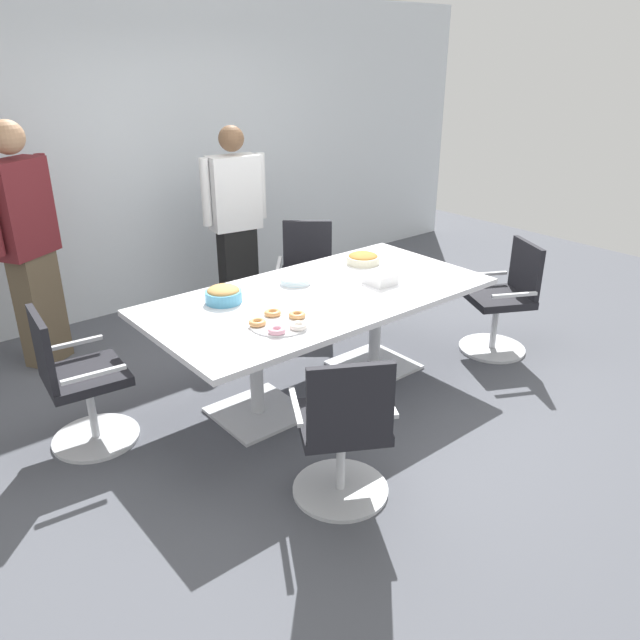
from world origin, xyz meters
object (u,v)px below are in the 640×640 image
Objects in this scene: snack_bowl_pretzels at (363,258)px; snack_bowl_cookies at (223,294)px; office_chair_1 at (503,304)px; person_standing_1 at (236,220)px; office_chair_3 at (78,386)px; office_chair_0 at (343,436)px; napkin_pile at (380,278)px; office_chair_2 at (307,281)px; plate_stack at (295,280)px; conference_table at (320,310)px; donut_platter at (280,322)px; person_standing_0 at (28,243)px.

snack_bowl_pretzels is 1.27m from snack_bowl_cookies.
person_standing_1 reaches higher than office_chair_1.
office_chair_3 is 0.53× the size of person_standing_1.
office_chair_1 reaches higher than snack_bowl_cookies.
office_chair_1 is (2.24, 0.57, 0.00)m from office_chair_0.
person_standing_1 is at bearing 98.78° from office_chair_0.
napkin_pile is (1.05, -0.41, -0.02)m from snack_bowl_cookies.
office_chair_2 is 2.33m from office_chair_3.
office_chair_3 is 3.51× the size of snack_bowl_pretzels.
snack_bowl_pretzels is 0.69m from plate_stack.
office_chair_0 is 4.77× the size of napkin_pile.
conference_table is 6.38× the size of donut_platter.
office_chair_3 is 4.77× the size of napkin_pile.
office_chair_0 and office_chair_2 have the same top height.
office_chair_0 is 1.49m from napkin_pile.
person_standing_1 is 1.39m from plate_stack.
plate_stack is (1.38, -1.47, -0.20)m from person_standing_0.
napkin_pile reaches higher than conference_table.
office_chair_0 is 1.49m from plate_stack.
office_chair_2 is at bearing 46.26° from donut_platter.
snack_bowl_pretzels is 0.69× the size of donut_platter.
office_chair_1 is at bearing -4.87° from donut_platter.
plate_stack is (-0.69, -0.74, 0.37)m from office_chair_2.
office_chair_0 is 2.90m from person_standing_0.
office_chair_2 is 0.49× the size of person_standing_0.
office_chair_2 and office_chair_3 have the same top height.
office_chair_2 is at bearing 29.48° from snack_bowl_cookies.
office_chair_0 is 0.49× the size of person_standing_0.
napkin_pile is at bearing -21.14° from snack_bowl_cookies.
conference_table is at bearing 26.17° from donut_platter.
office_chair_0 is at bearing -136.09° from snack_bowl_pretzels.
office_chair_2 is 3.73× the size of snack_bowl_cookies.
conference_table is 2.64× the size of office_chair_0.
napkin_pile is at bearing 102.05° from person_standing_1.
office_chair_0 reaches higher than snack_bowl_pretzels.
office_chair_3 is at bearing 174.52° from plate_stack.
donut_platter is (-2.09, 0.18, 0.36)m from office_chair_1.
donut_platter is (-1.21, -1.27, 0.36)m from office_chair_2.
person_standing_0 is at bearing 118.49° from snack_bowl_cookies.
donut_platter is (-0.53, -0.26, 0.14)m from conference_table.
donut_platter is (0.07, -0.54, -0.04)m from snack_bowl_cookies.
person_standing_1 is 1.36m from snack_bowl_pretzels.
napkin_pile is (-1.11, 0.31, 0.39)m from office_chair_1.
plate_stack is (0.59, -0.02, -0.03)m from snack_bowl_cookies.
office_chair_0 is 1.69m from office_chair_3.
plate_stack is at bearing 93.88° from office_chair_1.
office_chair_1 is 1.76m from plate_stack.
donut_platter is 1.97× the size of napkin_pile.
conference_table is 9.85× the size of snack_bowl_cookies.
office_chair_2 is 1.22m from napkin_pile.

